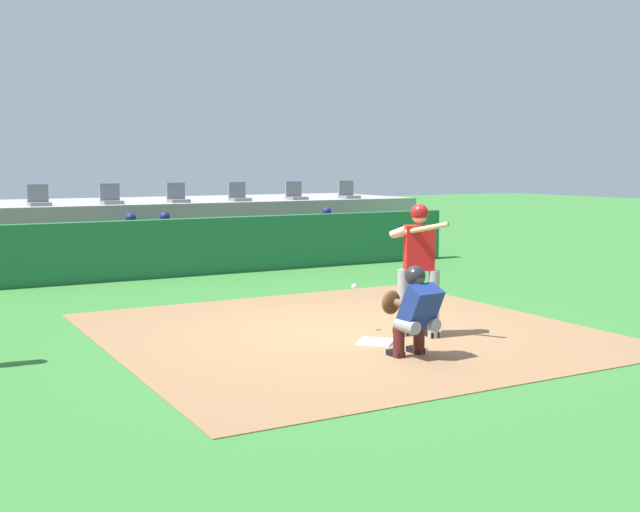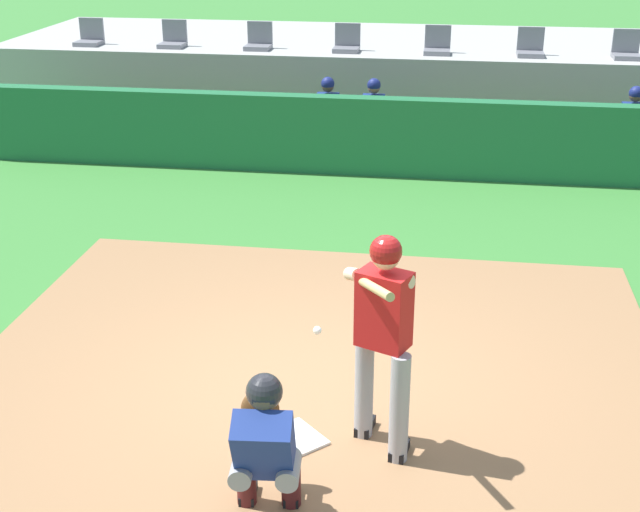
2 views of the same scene
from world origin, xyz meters
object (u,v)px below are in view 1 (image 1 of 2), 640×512
(dugout_player_2, at_px, (329,233))
(stadium_seat_7, at_px, (348,193))
(dugout_player_0, at_px, (133,242))
(stadium_seat_3, at_px, (111,198))
(catcher_crouched, at_px, (414,308))
(stadium_seat_2, at_px, (39,200))
(stadium_seat_6, at_px, (295,194))
(dugout_player_1, at_px, (167,241))
(batter_at_plate, at_px, (418,261))
(stadium_seat_5, at_px, (239,196))
(home_plate, at_px, (376,342))
(stadium_seat_4, at_px, (177,197))

(dugout_player_2, height_order, stadium_seat_7, stadium_seat_7)
(dugout_player_0, xyz_separation_m, stadium_seat_3, (0.08, 2.03, 0.86))
(catcher_crouched, height_order, stadium_seat_2, stadium_seat_2)
(dugout_player_0, height_order, stadium_seat_6, stadium_seat_6)
(dugout_player_1, xyz_separation_m, dugout_player_2, (4.08, 0.00, 0.00))
(batter_at_plate, bearing_deg, stadium_seat_3, 98.44)
(stadium_seat_3, relative_size, stadium_seat_6, 1.00)
(stadium_seat_7, bearing_deg, dugout_player_0, -162.81)
(catcher_crouched, xyz_separation_m, stadium_seat_2, (-2.41, 11.05, 0.93))
(dugout_player_0, height_order, stadium_seat_2, stadium_seat_2)
(stadium_seat_7, bearing_deg, stadium_seat_5, 180.00)
(stadium_seat_2, distance_m, stadium_seat_5, 4.88)
(dugout_player_2, relative_size, stadium_seat_6, 2.71)
(batter_at_plate, bearing_deg, home_plate, -176.75)
(batter_at_plate, distance_m, stadium_seat_5, 10.30)
(home_plate, relative_size, stadium_seat_7, 0.92)
(dugout_player_0, relative_size, stadium_seat_6, 2.71)
(catcher_crouched, relative_size, stadium_seat_2, 4.08)
(batter_at_plate, relative_size, stadium_seat_2, 3.76)
(dugout_player_2, bearing_deg, stadium_seat_4, 146.97)
(dugout_player_1, height_order, stadium_seat_6, stadium_seat_6)
(dugout_player_2, xyz_separation_m, stadium_seat_3, (-4.75, 2.03, 0.86))
(stadium_seat_3, bearing_deg, batter_at_plate, -81.56)
(batter_at_plate, xyz_separation_m, dugout_player_2, (3.25, 8.10, -0.36))
(dugout_player_1, distance_m, stadium_seat_7, 6.23)
(stadium_seat_5, bearing_deg, stadium_seat_7, 0.00)
(dugout_player_0, distance_m, stadium_seat_3, 2.21)
(stadium_seat_4, bearing_deg, home_plate, -94.56)
(stadium_seat_5, bearing_deg, dugout_player_0, -148.55)
(batter_at_plate, relative_size, dugout_player_0, 1.39)
(stadium_seat_4, bearing_deg, stadium_seat_5, 0.00)
(stadium_seat_3, xyz_separation_m, stadium_seat_4, (1.62, 0.00, 0.00))
(dugout_player_2, distance_m, stadium_seat_6, 2.21)
(dugout_player_1, height_order, stadium_seat_5, stadium_seat_5)
(stadium_seat_6, bearing_deg, stadium_seat_4, 180.00)
(dugout_player_1, distance_m, stadium_seat_6, 4.74)
(stadium_seat_3, height_order, stadium_seat_7, same)
(stadium_seat_2, bearing_deg, stadium_seat_4, 0.00)
(stadium_seat_4, relative_size, stadium_seat_7, 1.00)
(catcher_crouched, relative_size, dugout_player_0, 1.51)
(stadium_seat_5, relative_size, stadium_seat_7, 1.00)
(dugout_player_0, height_order, stadium_seat_4, stadium_seat_4)
(dugout_player_0, relative_size, dugout_player_2, 1.00)
(dugout_player_1, xyz_separation_m, stadium_seat_2, (-2.30, 2.03, 0.86))
(batter_at_plate, xyz_separation_m, dugout_player_0, (-1.58, 8.10, -0.36))
(catcher_crouched, xyz_separation_m, dugout_player_2, (3.97, 9.02, 0.07))
(dugout_player_0, bearing_deg, stadium_seat_3, 87.84)
(home_plate, bearing_deg, dugout_player_1, 90.95)
(home_plate, bearing_deg, dugout_player_0, 96.23)
(dugout_player_0, xyz_separation_m, stadium_seat_5, (3.33, 2.03, 0.86))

